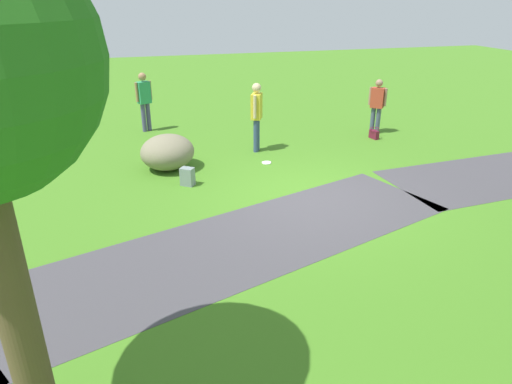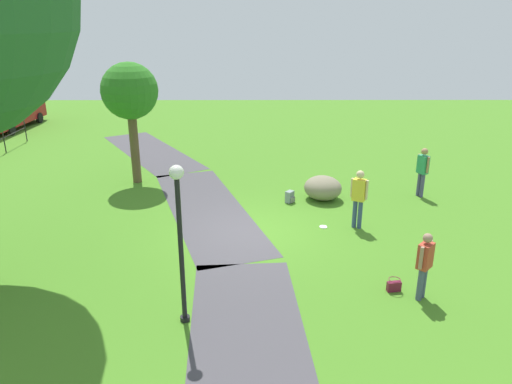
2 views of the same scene
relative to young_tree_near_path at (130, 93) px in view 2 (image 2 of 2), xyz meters
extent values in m
plane|color=#447D21|center=(-4.54, -4.39, -3.38)|extent=(48.00, 48.00, 0.00)
cube|color=#454247|center=(-10.55, -4.43, -3.38)|extent=(8.13, 2.82, 0.01)
cube|color=#454247|center=(-2.76, -2.92, -3.38)|extent=(8.32, 4.68, 0.01)
cube|color=#454247|center=(4.46, 0.40, -3.38)|extent=(8.03, 6.11, 0.01)
cylinder|color=brown|center=(0.00, 0.00, -2.01)|extent=(0.33, 0.33, 2.74)
sphere|color=#2E7621|center=(0.00, 0.00, 0.07)|extent=(2.04, 2.04, 2.04)
cylinder|color=black|center=(-8.98, -3.04, -3.33)|extent=(0.20, 0.20, 0.10)
cylinder|color=black|center=(-8.98, -3.04, -1.84)|extent=(0.10, 0.10, 3.09)
sphere|color=white|center=(-8.98, -3.04, -0.15)|extent=(0.28, 0.28, 0.28)
ellipsoid|color=gray|center=(-1.90, -6.84, -2.97)|extent=(1.79, 1.80, 0.82)
cylinder|color=#444E68|center=(-8.21, -8.15, -3.00)|extent=(0.13, 0.13, 0.77)
cylinder|color=#444E68|center=(-8.09, -8.25, -3.00)|extent=(0.13, 0.13, 0.77)
cube|color=#B53E2A|center=(-8.15, -8.20, -2.32)|extent=(0.43, 0.42, 0.58)
cylinder|color=#A07860|center=(-8.32, -8.05, -2.29)|extent=(0.08, 0.08, 0.51)
cylinder|color=#A07860|center=(-7.99, -8.35, -2.29)|extent=(0.08, 0.08, 0.51)
sphere|color=#A07860|center=(-8.15, -8.20, -1.90)|extent=(0.21, 0.21, 0.21)
cylinder|color=#34476E|center=(-4.25, -7.47, -2.95)|extent=(0.13, 0.13, 0.87)
cylinder|color=#34476E|center=(-4.33, -7.62, -2.95)|extent=(0.13, 0.13, 0.87)
cube|color=gold|center=(-4.29, -7.54, -2.19)|extent=(0.38, 0.43, 0.65)
cylinder|color=beige|center=(-4.19, -7.35, -2.15)|extent=(0.08, 0.08, 0.58)
cylinder|color=beige|center=(-4.39, -7.74, -2.15)|extent=(0.08, 0.08, 0.58)
sphere|color=beige|center=(-4.29, -7.54, -1.71)|extent=(0.24, 0.24, 0.24)
cylinder|color=#494771|center=(-1.68, -10.34, -2.96)|extent=(0.13, 0.13, 0.85)
cylinder|color=#494771|center=(-1.54, -10.27, -2.96)|extent=(0.13, 0.13, 0.85)
cube|color=#2E955E|center=(-1.61, -10.30, -2.22)|extent=(0.43, 0.37, 0.64)
cylinder|color=#A07851|center=(-1.81, -10.40, -2.18)|extent=(0.08, 0.08, 0.56)
cylinder|color=#A07851|center=(-1.41, -10.21, -2.18)|extent=(0.08, 0.08, 0.56)
sphere|color=#A07851|center=(-1.61, -10.30, -1.76)|extent=(0.23, 0.23, 0.23)
cube|color=maroon|center=(-7.85, -7.69, -3.26)|extent=(0.17, 0.34, 0.24)
torus|color=maroon|center=(-7.85, -7.69, -3.08)|extent=(0.31, 0.31, 0.02)
cube|color=gray|center=(-2.19, -5.68, -3.18)|extent=(0.34, 0.33, 0.40)
cube|color=gray|center=(-2.27, -5.79, -3.26)|extent=(0.19, 0.17, 0.18)
cylinder|color=white|center=(-4.27, -6.56, -3.37)|extent=(0.23, 0.23, 0.02)
cylinder|color=black|center=(4.26, 7.11, -2.86)|extent=(0.05, 0.05, 1.05)
cylinder|color=black|center=(6.46, 7.11, -2.86)|extent=(0.05, 0.05, 1.05)
cube|color=maroon|center=(9.48, 9.58, -2.53)|extent=(5.30, 2.52, 1.10)
cube|color=maroon|center=(9.48, 9.58, -1.53)|extent=(5.03, 2.39, 0.90)
cylinder|color=black|center=(11.14, 10.65, -3.08)|extent=(0.61, 0.19, 0.60)
cylinder|color=black|center=(11.04, 8.36, -3.08)|extent=(0.61, 0.19, 0.60)
cylinder|color=black|center=(7.82, 8.50, -3.08)|extent=(0.61, 0.19, 0.60)
camera|label=1|loc=(-1.11, 3.59, 0.49)|focal=32.00mm
camera|label=2|loc=(-17.44, -4.49, 2.53)|focal=33.67mm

